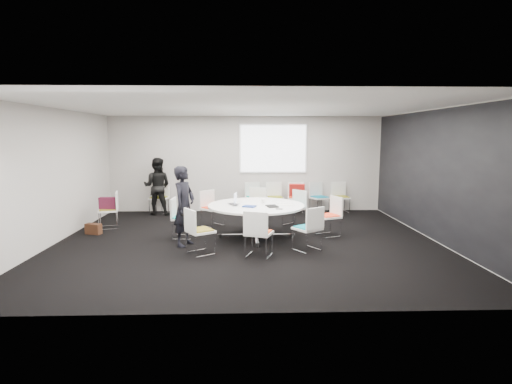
{
  "coord_description": "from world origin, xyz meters",
  "views": [
    {
      "loc": [
        -0.07,
        -8.28,
        2.22
      ],
      "look_at": [
        0.2,
        0.4,
        1.0
      ],
      "focal_mm": 28.0,
      "sensor_mm": 36.0,
      "label": 1
    }
  ],
  "objects_px": {
    "laptop": "(235,204)",
    "conference_table": "(256,214)",
    "chair_back_a": "(255,203)",
    "chair_ring_e": "(183,225)",
    "chair_ring_b": "(294,215)",
    "chair_ring_f": "(200,240)",
    "person_main": "(184,206)",
    "chair_ring_a": "(329,224)",
    "chair_back_c": "(296,203)",
    "cup": "(263,201)",
    "brown_bag": "(93,229)",
    "chair_back_d": "(319,203)",
    "chair_back_e": "(340,203)",
    "chair_ring_d": "(212,215)",
    "maroon_bag": "(108,203)",
    "chair_ring_g": "(259,242)",
    "chair_ring_c": "(256,211)",
    "chair_ring_h": "(308,237)",
    "chair_spare_left": "(109,217)",
    "chair_back_b": "(275,203)",
    "person_back": "(157,186)"
  },
  "relations": [
    {
      "from": "chair_back_d",
      "to": "chair_back_b",
      "type": "bearing_deg",
      "value": -24.02
    },
    {
      "from": "person_main",
      "to": "chair_ring_d",
      "type": "bearing_deg",
      "value": 8.02
    },
    {
      "from": "conference_table",
      "to": "chair_ring_c",
      "type": "relative_size",
      "value": 2.4
    },
    {
      "from": "chair_back_b",
      "to": "chair_back_c",
      "type": "xyz_separation_m",
      "value": [
        0.61,
        -0.02,
        0.0
      ]
    },
    {
      "from": "chair_ring_b",
      "to": "chair_spare_left",
      "type": "distance_m",
      "value": 4.52
    },
    {
      "from": "chair_ring_g",
      "to": "chair_back_a",
      "type": "xyz_separation_m",
      "value": [
        0.04,
        4.28,
        0.0
      ]
    },
    {
      "from": "chair_ring_b",
      "to": "chair_back_a",
      "type": "relative_size",
      "value": 1.0
    },
    {
      "from": "chair_ring_h",
      "to": "chair_ring_g",
      "type": "bearing_deg",
      "value": 165.71
    },
    {
      "from": "chair_ring_e",
      "to": "chair_back_d",
      "type": "xyz_separation_m",
      "value": [
        3.54,
        2.79,
        0.0
      ]
    },
    {
      "from": "chair_ring_a",
      "to": "chair_ring_e",
      "type": "relative_size",
      "value": 1.0
    },
    {
      "from": "chair_ring_f",
      "to": "chair_back_a",
      "type": "distance_m",
      "value": 4.24
    },
    {
      "from": "chair_ring_a",
      "to": "chair_back_d",
      "type": "bearing_deg",
      "value": -28.18
    },
    {
      "from": "chair_ring_e",
      "to": "cup",
      "type": "height_order",
      "value": "chair_ring_e"
    },
    {
      "from": "chair_ring_b",
      "to": "chair_back_d",
      "type": "xyz_separation_m",
      "value": [
        0.94,
        1.69,
        0.0
      ]
    },
    {
      "from": "laptop",
      "to": "conference_table",
      "type": "bearing_deg",
      "value": -117.66
    },
    {
      "from": "brown_bag",
      "to": "chair_back_a",
      "type": "bearing_deg",
      "value": 33.04
    },
    {
      "from": "person_back",
      "to": "chair_ring_g",
      "type": "bearing_deg",
      "value": 127.08
    },
    {
      "from": "cup",
      "to": "chair_ring_c",
      "type": "bearing_deg",
      "value": 94.29
    },
    {
      "from": "chair_ring_f",
      "to": "chair_ring_h",
      "type": "height_order",
      "value": "same"
    },
    {
      "from": "chair_ring_e",
      "to": "chair_ring_f",
      "type": "xyz_separation_m",
      "value": [
        0.51,
        -1.24,
        0.0
      ]
    },
    {
      "from": "maroon_bag",
      "to": "brown_bag",
      "type": "distance_m",
      "value": 0.78
    },
    {
      "from": "chair_back_c",
      "to": "person_main",
      "type": "distance_m",
      "value": 4.39
    },
    {
      "from": "chair_ring_h",
      "to": "chair_ring_b",
      "type": "bearing_deg",
      "value": 54.88
    },
    {
      "from": "chair_ring_f",
      "to": "chair_ring_b",
      "type": "bearing_deg",
      "value": 105.51
    },
    {
      "from": "chair_ring_h",
      "to": "person_main",
      "type": "relative_size",
      "value": 0.54
    },
    {
      "from": "chair_back_d",
      "to": "brown_bag",
      "type": "height_order",
      "value": "chair_back_d"
    },
    {
      "from": "chair_back_a",
      "to": "chair_back_e",
      "type": "height_order",
      "value": "same"
    },
    {
      "from": "chair_ring_d",
      "to": "chair_back_b",
      "type": "xyz_separation_m",
      "value": [
        1.69,
        1.67,
        0.0
      ]
    },
    {
      "from": "chair_back_d",
      "to": "person_main",
      "type": "bearing_deg",
      "value": 21.78
    },
    {
      "from": "cup",
      "to": "chair_back_d",
      "type": "bearing_deg",
      "value": 55.48
    },
    {
      "from": "chair_ring_a",
      "to": "chair_ring_e",
      "type": "xyz_separation_m",
      "value": [
        -3.24,
        -0.08,
        0.0
      ]
    },
    {
      "from": "brown_bag",
      "to": "chair_ring_h",
      "type": "bearing_deg",
      "value": -17.57
    },
    {
      "from": "chair_ring_e",
      "to": "chair_ring_h",
      "type": "height_order",
      "value": "same"
    },
    {
      "from": "chair_spare_left",
      "to": "laptop",
      "type": "distance_m",
      "value": 3.26
    },
    {
      "from": "chair_back_a",
      "to": "brown_bag",
      "type": "distance_m",
      "value": 4.48
    },
    {
      "from": "chair_ring_a",
      "to": "chair_ring_d",
      "type": "relative_size",
      "value": 1.0
    },
    {
      "from": "chair_back_b",
      "to": "chair_ring_f",
      "type": "bearing_deg",
      "value": 61.2
    },
    {
      "from": "chair_ring_e",
      "to": "person_main",
      "type": "distance_m",
      "value": 0.83
    },
    {
      "from": "chair_ring_c",
      "to": "cup",
      "type": "distance_m",
      "value": 1.48
    },
    {
      "from": "chair_ring_g",
      "to": "chair_ring_c",
      "type": "bearing_deg",
      "value": 108.8
    },
    {
      "from": "conference_table",
      "to": "chair_ring_d",
      "type": "xyz_separation_m",
      "value": [
        -1.06,
        1.14,
        -0.25
      ]
    },
    {
      "from": "chair_back_a",
      "to": "chair_ring_e",
      "type": "bearing_deg",
      "value": 39.84
    },
    {
      "from": "person_main",
      "to": "chair_back_e",
      "type": "bearing_deg",
      "value": -28.06
    },
    {
      "from": "chair_back_c",
      "to": "chair_back_e",
      "type": "distance_m",
      "value": 1.31
    },
    {
      "from": "chair_ring_a",
      "to": "chair_back_e",
      "type": "distance_m",
      "value": 2.88
    },
    {
      "from": "chair_back_d",
      "to": "maroon_bag",
      "type": "bearing_deg",
      "value": -4.93
    },
    {
      "from": "conference_table",
      "to": "chair_ring_a",
      "type": "height_order",
      "value": "chair_ring_a"
    },
    {
      "from": "conference_table",
      "to": "brown_bag",
      "type": "bearing_deg",
      "value": 173.81
    },
    {
      "from": "chair_ring_c",
      "to": "chair_back_a",
      "type": "height_order",
      "value": "same"
    },
    {
      "from": "chair_back_c",
      "to": "cup",
      "type": "xyz_separation_m",
      "value": [
        -1.09,
        -2.58,
        0.5
      ]
    }
  ]
}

